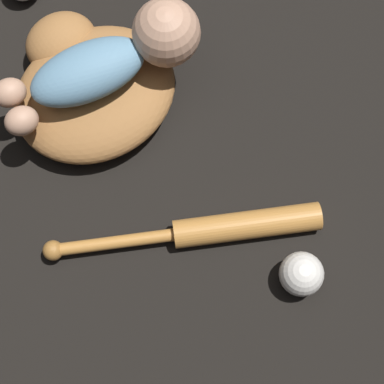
{
  "coord_description": "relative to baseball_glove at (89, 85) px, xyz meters",
  "views": [
    {
      "loc": [
        -0.15,
        -0.47,
        1.12
      ],
      "look_at": [
        0.01,
        -0.21,
        0.07
      ],
      "focal_mm": 60.0,
      "sensor_mm": 36.0,
      "label": 1
    }
  ],
  "objects": [
    {
      "name": "ground_plane",
      "position": [
        0.04,
        -0.07,
        -0.05
      ],
      "size": [
        6.0,
        6.0,
        0.0
      ],
      "primitive_type": "plane",
      "color": "black"
    },
    {
      "name": "baseball_glove",
      "position": [
        0.0,
        0.0,
        0.0
      ],
      "size": [
        0.32,
        0.32,
        0.09
      ],
      "color": "#A8703D",
      "rests_on": "ground"
    },
    {
      "name": "baby_figure",
      "position": [
        0.06,
        -0.03,
        0.09
      ],
      "size": [
        0.38,
        0.14,
        0.12
      ],
      "color": "#6693B2",
      "rests_on": "baseball_glove"
    },
    {
      "name": "baseball_bat",
      "position": [
        0.06,
        -0.35,
        -0.02
      ],
      "size": [
        0.46,
        0.23,
        0.05
      ],
      "color": "#C6843D",
      "rests_on": "ground"
    },
    {
      "name": "baseball",
      "position": [
        0.14,
        -0.49,
        -0.01
      ],
      "size": [
        0.08,
        0.08,
        0.08
      ],
      "color": "white",
      "rests_on": "ground"
    }
  ]
}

